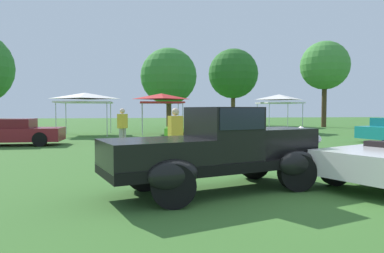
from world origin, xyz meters
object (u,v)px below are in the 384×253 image
Objects in this scene: show_car_lime at (206,132)px; spectator_near_truck at (176,134)px; feature_pickup_truck at (219,148)px; canopy_tent_right_field at (279,98)px; canopy_tent_center_field at (161,98)px; show_car_burgundy at (16,132)px; canopy_tent_left_field at (85,97)px; spectator_between_cars at (123,127)px.

spectator_near_truck is at bearing -109.43° from show_car_lime.
feature_pickup_truck is 1.77× the size of canopy_tent_right_field.
show_car_lime is 1.45× the size of canopy_tent_center_field.
canopy_tent_center_field reaches higher than spectator_near_truck.
show_car_burgundy is 8.74m from show_car_lime.
canopy_tent_left_field is (-4.94, 16.36, 1.55)m from feature_pickup_truck.
canopy_tent_center_field is at bearing 3.12° from canopy_tent_left_field.
canopy_tent_right_field is at bearing 56.62° from spectator_near_truck.
show_car_burgundy is 9.47m from spectator_near_truck.
show_car_burgundy is 2.35× the size of spectator_near_truck.
spectator_between_cars is 13.82m from canopy_tent_right_field.
spectator_near_truck is (-0.52, 3.41, 0.04)m from feature_pickup_truck.
canopy_tent_left_field reaches higher than spectator_near_truck.
show_car_burgundy is 0.97× the size of show_car_lime.
spectator_near_truck is (-2.08, -5.91, 0.31)m from show_car_lime.
feature_pickup_truck reaches higher than show_car_lime.
show_car_burgundy is (-7.14, 10.19, -0.27)m from feature_pickup_truck.
canopy_tent_center_field is (-1.61, 7.31, 1.82)m from show_car_lime.
canopy_tent_left_field is (-6.51, 7.04, 1.83)m from show_car_lime.
canopy_tent_center_field and canopy_tent_right_field have the same top height.
show_car_burgundy is 6.80m from canopy_tent_left_field.
spectator_between_cars is 0.60× the size of canopy_tent_center_field.
show_car_burgundy is at bearing -109.55° from canopy_tent_left_field.
show_car_burgundy is 2.35× the size of spectator_between_cars.
feature_pickup_truck is 17.16m from canopy_tent_left_field.
canopy_tent_left_field reaches higher than feature_pickup_truck.
canopy_tent_center_field is at bearing -178.52° from canopy_tent_right_field.
canopy_tent_center_field reaches higher than feature_pickup_truck.
canopy_tent_right_field is (13.27, 0.48, -0.00)m from canopy_tent_left_field.
spectator_near_truck is at bearing -92.03° from canopy_tent_center_field.
show_car_burgundy is 16.93m from canopy_tent_right_field.
canopy_tent_left_field is 1.16× the size of canopy_tent_center_field.
canopy_tent_center_field is (-0.05, 16.63, 1.55)m from feature_pickup_truck.
spectator_near_truck is 16.15m from canopy_tent_right_field.
spectator_near_truck is 4.99m from spectator_between_cars.
canopy_tent_center_field is at bearing 75.52° from spectator_between_cars.
canopy_tent_center_field is at bearing 90.17° from feature_pickup_truck.
canopy_tent_center_field is (2.21, 8.54, 1.51)m from spectator_between_cars.
spectator_near_truck reaches higher than show_car_lime.
canopy_tent_center_field reaches higher than spectator_between_cars.
feature_pickup_truck is 2.84× the size of spectator_between_cars.
canopy_tent_left_field is at bearing 132.76° from show_car_lime.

